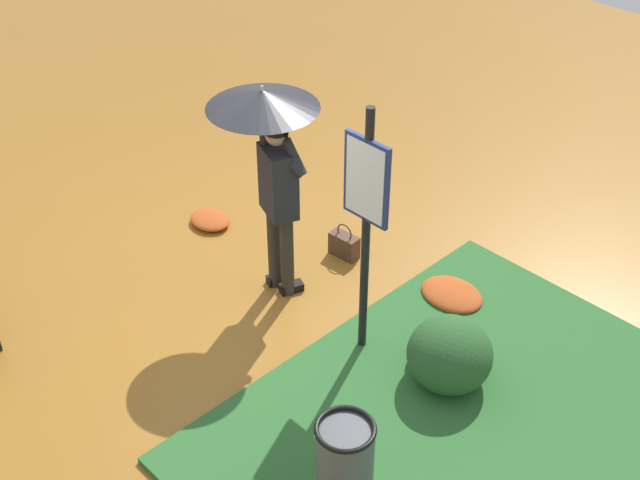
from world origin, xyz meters
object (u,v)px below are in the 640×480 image
(info_sign_post, at_px, (366,208))
(handbag, at_px, (344,245))
(person_with_umbrella, at_px, (270,141))
(trash_bin, at_px, (344,469))

(info_sign_post, relative_size, handbag, 6.22)
(info_sign_post, bearing_deg, handbag, -39.33)
(info_sign_post, bearing_deg, person_with_umbrella, -2.66)
(person_with_umbrella, height_order, trash_bin, person_with_umbrella)
(person_with_umbrella, xyz_separation_m, info_sign_post, (-1.17, 0.05, -0.11))
(info_sign_post, xyz_separation_m, trash_bin, (-1.06, 1.29, -1.03))
(person_with_umbrella, xyz_separation_m, trash_bin, (-2.23, 1.35, -1.13))
(trash_bin, bearing_deg, handbag, -45.59)
(handbag, bearing_deg, info_sign_post, 140.67)
(person_with_umbrella, relative_size, handbag, 5.53)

